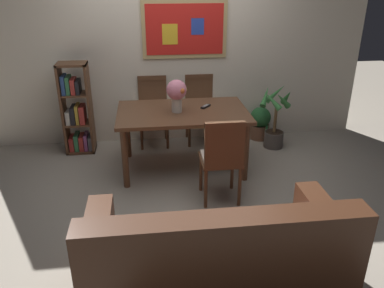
% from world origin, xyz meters
% --- Properties ---
extents(ground_plane, '(12.00, 12.00, 0.00)m').
position_xyz_m(ground_plane, '(0.00, 0.00, 0.00)').
color(ground_plane, gray).
extents(wall_back_with_painting, '(5.20, 0.14, 2.60)m').
position_xyz_m(wall_back_with_painting, '(0.00, 1.41, 1.30)').
color(wall_back_with_painting, beige).
rests_on(wall_back_with_painting, ground_plane).
extents(dining_table, '(1.48, 0.93, 0.72)m').
position_xyz_m(dining_table, '(0.05, 0.44, 0.63)').
color(dining_table, brown).
rests_on(dining_table, ground_plane).
extents(dining_chair_near_right, '(0.40, 0.41, 0.91)m').
position_xyz_m(dining_chair_near_right, '(0.36, -0.37, 0.54)').
color(dining_chair_near_right, brown).
rests_on(dining_chair_near_right, ground_plane).
extents(dining_chair_far_right, '(0.40, 0.41, 0.91)m').
position_xyz_m(dining_chair_far_right, '(0.37, 1.28, 0.54)').
color(dining_chair_far_right, brown).
rests_on(dining_chair_far_right, ground_plane).
extents(dining_chair_far_left, '(0.40, 0.41, 0.91)m').
position_xyz_m(dining_chair_far_left, '(-0.27, 1.26, 0.54)').
color(dining_chair_far_left, brown).
rests_on(dining_chair_far_left, ground_plane).
extents(leather_couch, '(1.80, 0.84, 0.84)m').
position_xyz_m(leather_couch, '(0.08, -1.59, 0.31)').
color(leather_couch, '#472819').
rests_on(leather_couch, ground_plane).
extents(bookshelf, '(0.36, 0.28, 1.16)m').
position_xyz_m(bookshelf, '(-1.24, 1.08, 0.53)').
color(bookshelf, brown).
rests_on(bookshelf, ground_plane).
extents(potted_ivy, '(0.29, 0.30, 0.46)m').
position_xyz_m(potted_ivy, '(1.22, 1.20, 0.23)').
color(potted_ivy, brown).
rests_on(potted_ivy, ground_plane).
extents(potted_palm, '(0.41, 0.45, 0.84)m').
position_xyz_m(potted_palm, '(1.32, 0.90, 0.34)').
color(potted_palm, '#4C4742').
rests_on(potted_palm, ground_plane).
extents(flower_vase, '(0.23, 0.22, 0.37)m').
position_xyz_m(flower_vase, '(-0.01, 0.41, 0.95)').
color(flower_vase, beige).
rests_on(flower_vase, dining_table).
extents(tv_remote, '(0.14, 0.15, 0.02)m').
position_xyz_m(tv_remote, '(0.33, 0.53, 0.73)').
color(tv_remote, black).
rests_on(tv_remote, dining_table).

